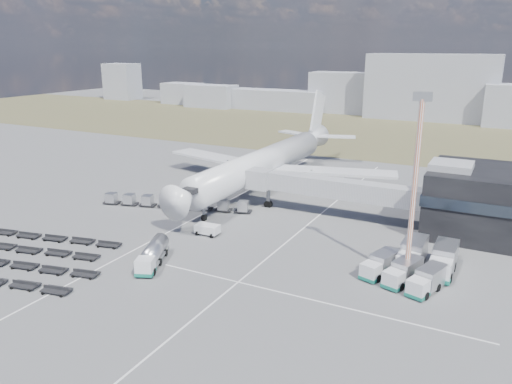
% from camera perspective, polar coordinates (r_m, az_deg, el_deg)
% --- Properties ---
extents(ground, '(420.00, 420.00, 0.00)m').
position_cam_1_polar(ground, '(76.23, -9.65, -5.25)').
color(ground, '#565659').
rests_on(ground, ground).
extents(grass_strip, '(420.00, 90.00, 0.01)m').
position_cam_1_polar(grass_strip, '(173.99, 12.64, 6.79)').
color(grass_strip, brown).
rests_on(grass_strip, ground).
extents(lane_markings, '(47.12, 110.00, 0.01)m').
position_cam_1_polar(lane_markings, '(73.51, -2.09, -5.84)').
color(lane_markings, silver).
rests_on(lane_markings, ground).
extents(jet_bridge, '(30.30, 3.80, 7.05)m').
position_cam_1_polar(jet_bridge, '(84.51, 7.33, 0.63)').
color(jet_bridge, '#939399').
rests_on(jet_bridge, ground).
extents(airliner, '(51.59, 64.53, 17.62)m').
position_cam_1_polar(airliner, '(101.15, 1.22, 3.52)').
color(airliner, silver).
rests_on(airliner, ground).
extents(skyline, '(316.69, 23.72, 24.91)m').
position_cam_1_polar(skyline, '(206.60, 21.59, 10.05)').
color(skyline, '#9496A1').
rests_on(skyline, ground).
extents(fuel_tanker, '(5.47, 9.01, 2.86)m').
position_cam_1_polar(fuel_tanker, '(67.39, -11.74, -7.01)').
color(fuel_tanker, silver).
rests_on(fuel_tanker, ground).
extents(pushback_tug, '(3.69, 2.17, 1.59)m').
position_cam_1_polar(pushback_tug, '(76.66, -5.57, -4.32)').
color(pushback_tug, silver).
rests_on(pushback_tug, ground).
extents(catering_truck, '(3.16, 6.72, 3.00)m').
position_cam_1_polar(catering_truck, '(102.77, 8.95, 1.37)').
color(catering_truck, silver).
rests_on(catering_truck, ground).
extents(service_trucks_near, '(9.96, 8.61, 2.57)m').
position_cam_1_polar(service_trucks_near, '(63.80, 16.44, -8.77)').
color(service_trucks_near, silver).
rests_on(service_trucks_near, ground).
extents(service_trucks_far, '(6.68, 7.98, 3.19)m').
position_cam_1_polar(service_trucks_far, '(68.13, 19.02, -7.05)').
color(service_trucks_far, silver).
rests_on(service_trucks_far, ground).
extents(uld_row, '(26.96, 9.09, 1.86)m').
position_cam_1_polar(uld_row, '(89.53, -9.17, -1.18)').
color(uld_row, black).
rests_on(uld_row, ground).
extents(baggage_dollies, '(32.25, 21.74, 0.81)m').
position_cam_1_polar(baggage_dollies, '(76.75, -27.03, -6.41)').
color(baggage_dollies, black).
rests_on(baggage_dollies, ground).
extents(floodlight_mast, '(2.16, 1.77, 22.86)m').
position_cam_1_polar(floodlight_mast, '(61.57, 17.62, 0.21)').
color(floodlight_mast, '#BA471D').
rests_on(floodlight_mast, ground).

